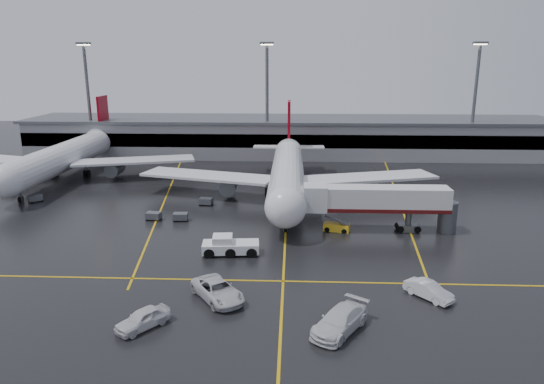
{
  "coord_description": "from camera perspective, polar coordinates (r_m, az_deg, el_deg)",
  "views": [
    {
      "loc": [
        0.86,
        -67.93,
        21.69
      ],
      "look_at": [
        -2.0,
        -2.0,
        4.0
      ],
      "focal_mm": 32.58,
      "sensor_mm": 36.0,
      "label": 1
    }
  ],
  "objects": [
    {
      "name": "baggage_cart_c",
      "position": [
        76.76,
        -7.64,
        -1.06
      ],
      "size": [
        2.18,
        1.6,
        1.12
      ],
      "color": "#595B60",
      "rests_on": "ground"
    },
    {
      "name": "light_mast_left",
      "position": [
        119.33,
        -20.49,
        10.61
      ],
      "size": [
        3.0,
        1.2,
        25.45
      ],
      "color": "#595B60",
      "rests_on": "ground"
    },
    {
      "name": "apron_line_stop",
      "position": [
        50.8,
        1.3,
        -10.26
      ],
      "size": [
        60.0,
        0.25,
        0.02
      ],
      "primitive_type": "cube",
      "color": "gold",
      "rests_on": "ground"
    },
    {
      "name": "second_airliner",
      "position": [
        100.88,
        -22.76,
        3.85
      ],
      "size": [
        48.8,
        45.6,
        14.1
      ],
      "color": "silver",
      "rests_on": "ground"
    },
    {
      "name": "jet_bridge",
      "position": [
        65.36,
        12.09,
        -1.1
      ],
      "size": [
        19.9,
        3.4,
        6.05
      ],
      "color": "silver",
      "rests_on": "ground"
    },
    {
      "name": "service_van_d",
      "position": [
        43.83,
        -14.7,
        -13.97
      ],
      "size": [
        4.55,
        4.93,
        1.64
      ],
      "primitive_type": "imported",
      "rotation": [
        0.0,
        0.0,
        -0.69
      ],
      "color": "silver",
      "rests_on": "ground"
    },
    {
      "name": "pushback_tractor",
      "position": [
        57.38,
        -4.98,
        -6.27
      ],
      "size": [
        6.67,
        3.28,
        2.31
      ],
      "color": "white",
      "rests_on": "ground"
    },
    {
      "name": "baggage_cart_a",
      "position": [
        69.91,
        -10.52,
        -2.79
      ],
      "size": [
        2.08,
        1.42,
        1.12
      ],
      "color": "#595B60",
      "rests_on": "ground"
    },
    {
      "name": "light_mast_right",
      "position": [
        116.92,
        22.42,
        10.36
      ],
      "size": [
        3.0,
        1.2,
        25.45
      ],
      "color": "#595B60",
      "rests_on": "ground"
    },
    {
      "name": "apron_line_left",
      "position": [
        83.54,
        -12.07,
        -0.38
      ],
      "size": [
        9.99,
        69.35,
        0.02
      ],
      "primitive_type": "cube",
      "rotation": [
        0.0,
        0.0,
        0.14
      ],
      "color": "gold",
      "rests_on": "ground"
    },
    {
      "name": "main_airliner",
      "position": [
        79.58,
        1.81,
        2.31
      ],
      "size": [
        48.8,
        45.6,
        14.1
      ],
      "color": "silver",
      "rests_on": "ground"
    },
    {
      "name": "baggage_cart_d",
      "position": [
        93.23,
        -28.18,
        0.14
      ],
      "size": [
        2.23,
        1.69,
        1.12
      ],
      "color": "#595B60",
      "rests_on": "ground"
    },
    {
      "name": "service_van_b",
      "position": [
        42.33,
        7.85,
        -14.5
      ],
      "size": [
        5.82,
        6.88,
        1.89
      ],
      "primitive_type": "imported",
      "rotation": [
        0.0,
        0.0,
        -0.59
      ],
      "color": "silver",
      "rests_on": "ground"
    },
    {
      "name": "baggage_cart_b",
      "position": [
        71.05,
        -13.52,
        -2.67
      ],
      "size": [
        2.19,
        1.62,
        1.12
      ],
      "color": "#595B60",
      "rests_on": "ground"
    },
    {
      "name": "apron_line_centre",
      "position": [
        71.31,
        1.68,
        -2.7
      ],
      "size": [
        0.25,
        90.0,
        0.02
      ],
      "primitive_type": "cube",
      "color": "gold",
      "rests_on": "ground"
    },
    {
      "name": "baggage_cart_e",
      "position": [
        86.39,
        -25.66,
        -0.62
      ],
      "size": [
        2.37,
        2.27,
        1.12
      ],
      "color": "#595B60",
      "rests_on": "ground"
    },
    {
      "name": "service_van_c",
      "position": [
        49.46,
        17.65,
        -10.76
      ],
      "size": [
        4.31,
        4.68,
        1.56
      ],
      "primitive_type": "imported",
      "rotation": [
        0.0,
        0.0,
        0.7
      ],
      "color": "silver",
      "rests_on": "ground"
    },
    {
      "name": "light_mast_mid",
      "position": [
        110.33,
        -0.58,
        11.26
      ],
      "size": [
        3.0,
        1.2,
        25.45
      ],
      "color": "#595B60",
      "rests_on": "ground"
    },
    {
      "name": "apron_line_right",
      "position": [
        82.69,
        14.36,
        -0.68
      ],
      "size": [
        7.57,
        69.64,
        0.02
      ],
      "primitive_type": "cube",
      "rotation": [
        0.0,
        0.0,
        -0.1
      ],
      "color": "gold",
      "rests_on": "ground"
    },
    {
      "name": "terminal",
      "position": [
        117.16,
        2.05,
        6.47
      ],
      "size": [
        122.0,
        19.0,
        8.6
      ],
      "color": "gray",
      "rests_on": "ground"
    },
    {
      "name": "service_van_a",
      "position": [
        47.18,
        -6.29,
        -11.24
      ],
      "size": [
        6.22,
        7.0,
        1.8
      ],
      "primitive_type": "imported",
      "rotation": [
        0.0,
        0.0,
        0.63
      ],
      "color": "silver",
      "rests_on": "ground"
    },
    {
      "name": "ground",
      "position": [
        71.32,
        1.68,
        -2.71
      ],
      "size": [
        220.0,
        220.0,
        0.0
      ],
      "primitive_type": "plane",
      "color": "black",
      "rests_on": "ground"
    },
    {
      "name": "belt_loader",
      "position": [
        65.28,
        7.48,
        -4.05
      ],
      "size": [
        3.62,
        2.34,
        2.12
      ],
      "color": "yellow",
      "rests_on": "ground"
    }
  ]
}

